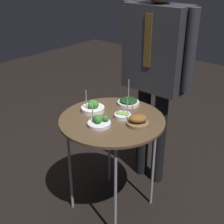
{
  "coord_description": "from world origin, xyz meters",
  "views": [
    {
      "loc": [
        1.22,
        -1.41,
        1.72
      ],
      "look_at": [
        0.0,
        0.0,
        0.81
      ],
      "focal_mm": 50.0,
      "sensor_mm": 36.0,
      "label": 1
    }
  ],
  "objects_px": {
    "bowl_asparagus_near_rim": "(123,115)",
    "bowl_roast_back_left": "(138,121)",
    "bowl_spinach_front_center": "(128,102)",
    "waiter_figure": "(156,59)",
    "bowl_broccoli_back_right": "(99,121)",
    "bowl_broccoli_front_right": "(93,107)",
    "serving_cart": "(112,125)"
  },
  "relations": [
    {
      "from": "serving_cart",
      "to": "bowl_broccoli_front_right",
      "type": "relative_size",
      "value": 4.54
    },
    {
      "from": "bowl_broccoli_back_right",
      "to": "waiter_figure",
      "type": "bearing_deg",
      "value": 89.69
    },
    {
      "from": "bowl_broccoli_front_right",
      "to": "bowl_spinach_front_center",
      "type": "bearing_deg",
      "value": 65.07
    },
    {
      "from": "bowl_broccoli_front_right",
      "to": "bowl_spinach_front_center",
      "type": "xyz_separation_m",
      "value": [
        0.12,
        0.26,
        -0.01
      ]
    },
    {
      "from": "bowl_broccoli_back_right",
      "to": "bowl_roast_back_left",
      "type": "bearing_deg",
      "value": 41.64
    },
    {
      "from": "bowl_broccoli_front_right",
      "to": "bowl_roast_back_left",
      "type": "relative_size",
      "value": 1.12
    },
    {
      "from": "bowl_broccoli_back_right",
      "to": "bowl_roast_back_left",
      "type": "xyz_separation_m",
      "value": [
        0.19,
        0.17,
        0.0
      ]
    },
    {
      "from": "serving_cart",
      "to": "bowl_spinach_front_center",
      "type": "bearing_deg",
      "value": 102.93
    },
    {
      "from": "serving_cart",
      "to": "bowl_asparagus_near_rim",
      "type": "xyz_separation_m",
      "value": [
        0.04,
        0.06,
        0.07
      ]
    },
    {
      "from": "bowl_asparagus_near_rim",
      "to": "bowl_broccoli_back_right",
      "type": "height_order",
      "value": "bowl_asparagus_near_rim"
    },
    {
      "from": "bowl_broccoli_front_right",
      "to": "bowl_spinach_front_center",
      "type": "height_order",
      "value": "bowl_spinach_front_center"
    },
    {
      "from": "bowl_roast_back_left",
      "to": "bowl_broccoli_back_right",
      "type": "bearing_deg",
      "value": -138.36
    },
    {
      "from": "bowl_asparagus_near_rim",
      "to": "bowl_broccoli_back_right",
      "type": "bearing_deg",
      "value": -103.79
    },
    {
      "from": "serving_cart",
      "to": "bowl_asparagus_near_rim",
      "type": "relative_size",
      "value": 5.14
    },
    {
      "from": "serving_cart",
      "to": "bowl_roast_back_left",
      "type": "bearing_deg",
      "value": 12.66
    },
    {
      "from": "waiter_figure",
      "to": "bowl_asparagus_near_rim",
      "type": "bearing_deg",
      "value": -84.38
    },
    {
      "from": "bowl_spinach_front_center",
      "to": "bowl_roast_back_left",
      "type": "bearing_deg",
      "value": -41.06
    },
    {
      "from": "bowl_asparagus_near_rim",
      "to": "bowl_roast_back_left",
      "type": "xyz_separation_m",
      "value": [
        0.14,
        -0.02,
        0.02
      ]
    },
    {
      "from": "bowl_asparagus_near_rim",
      "to": "waiter_figure",
      "type": "height_order",
      "value": "waiter_figure"
    },
    {
      "from": "bowl_spinach_front_center",
      "to": "waiter_figure",
      "type": "distance_m",
      "value": 0.38
    },
    {
      "from": "bowl_spinach_front_center",
      "to": "bowl_roast_back_left",
      "type": "relative_size",
      "value": 1.2
    },
    {
      "from": "bowl_spinach_front_center",
      "to": "serving_cart",
      "type": "bearing_deg",
      "value": -77.07
    },
    {
      "from": "bowl_asparagus_near_rim",
      "to": "serving_cart",
      "type": "bearing_deg",
      "value": -124.81
    },
    {
      "from": "bowl_asparagus_near_rim",
      "to": "bowl_roast_back_left",
      "type": "distance_m",
      "value": 0.14
    },
    {
      "from": "serving_cart",
      "to": "bowl_spinach_front_center",
      "type": "relative_size",
      "value": 4.22
    },
    {
      "from": "serving_cart",
      "to": "bowl_broccoli_front_right",
      "type": "distance_m",
      "value": 0.2
    },
    {
      "from": "bowl_asparagus_near_rim",
      "to": "bowl_roast_back_left",
      "type": "relative_size",
      "value": 0.99
    },
    {
      "from": "bowl_broccoli_front_right",
      "to": "bowl_roast_back_left",
      "type": "bearing_deg",
      "value": 6.95
    },
    {
      "from": "bowl_broccoli_back_right",
      "to": "bowl_broccoli_front_right",
      "type": "bearing_deg",
      "value": 144.76
    },
    {
      "from": "bowl_broccoli_back_right",
      "to": "waiter_figure",
      "type": "xyz_separation_m",
      "value": [
        0.0,
        0.62,
        0.28
      ]
    },
    {
      "from": "bowl_broccoli_front_right",
      "to": "bowl_asparagus_near_rim",
      "type": "bearing_deg",
      "value": 16.31
    },
    {
      "from": "bowl_roast_back_left",
      "to": "waiter_figure",
      "type": "height_order",
      "value": "waiter_figure"
    }
  ]
}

